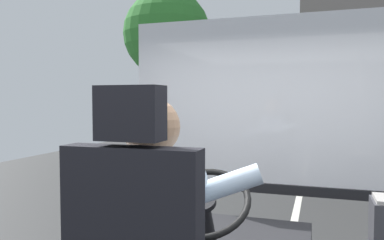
{
  "coord_description": "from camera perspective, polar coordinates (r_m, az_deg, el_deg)",
  "views": [
    {
      "loc": [
        0.34,
        -1.58,
        1.93
      ],
      "look_at": [
        -0.65,
        1.37,
        1.77
      ],
      "focal_mm": 35.48,
      "sensor_mm": 36.0,
      "label": 1
    }
  ],
  "objects": [
    {
      "name": "street_tree",
      "position": [
        12.76,
        -3.78,
        12.69
      ],
      "size": [
        2.85,
        2.85,
        5.52
      ],
      "color": "#4C3828",
      "rests_on": "ground"
    },
    {
      "name": "ground",
      "position": [
        10.57,
        16.5,
        -7.77
      ],
      "size": [
        18.0,
        44.0,
        0.06
      ],
      "color": "#323232"
    },
    {
      "name": "windshield_panel",
      "position": [
        3.23,
        12.4,
        -0.69
      ],
      "size": [
        2.5,
        0.08,
        1.48
      ],
      "color": "silver"
    },
    {
      "name": "bus_driver",
      "position": [
        1.52,
        -5.36,
        -16.36
      ],
      "size": [
        0.76,
        0.55,
        0.82
      ],
      "color": "black",
      "rests_on": "driver_seat"
    }
  ]
}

